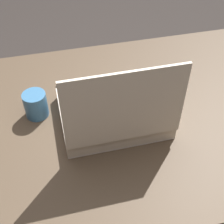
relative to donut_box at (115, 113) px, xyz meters
The scene contains 4 objects.
ground_plane 0.77m from the donut_box, 138.12° to the right, with size 8.00×8.00×0.00m, color #2D2826.
dining_table 0.16m from the donut_box, 138.12° to the right, with size 1.27×0.84×0.72m.
donut_box is the anchor object (origin of this frame).
coffee_mug 0.26m from the donut_box, 24.65° to the right, with size 0.07×0.07×0.08m.
Camera 1 is at (0.22, 0.70, 1.43)m, focal length 50.00 mm.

